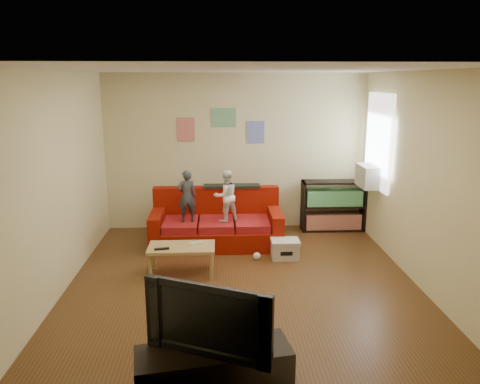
{
  "coord_description": "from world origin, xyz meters",
  "views": [
    {
      "loc": [
        -0.3,
        -5.56,
        2.59
      ],
      "look_at": [
        0.0,
        0.8,
        1.05
      ],
      "focal_mm": 35.0,
      "sensor_mm": 36.0,
      "label": 1
    }
  ],
  "objects_px": {
    "bookshelf": "(333,208)",
    "television": "(213,315)",
    "coffee_table": "(182,250)",
    "sofa": "(217,225)",
    "child_a": "(187,196)",
    "tv_stand": "(214,375)",
    "file_box": "(285,249)",
    "child_b": "(226,196)"
  },
  "relations": [
    {
      "from": "bookshelf",
      "to": "television",
      "type": "relative_size",
      "value": 1.04
    },
    {
      "from": "coffee_table",
      "to": "sofa",
      "type": "bearing_deg",
      "value": 68.49
    },
    {
      "from": "child_a",
      "to": "tv_stand",
      "type": "relative_size",
      "value": 0.65
    },
    {
      "from": "sofa",
      "to": "bookshelf",
      "type": "height_order",
      "value": "sofa"
    },
    {
      "from": "sofa",
      "to": "file_box",
      "type": "xyz_separation_m",
      "value": [
        1.01,
        -0.69,
        -0.16
      ]
    },
    {
      "from": "file_box",
      "to": "tv_stand",
      "type": "xyz_separation_m",
      "value": [
        -1.03,
        -3.12,
        0.09
      ]
    },
    {
      "from": "television",
      "to": "tv_stand",
      "type": "bearing_deg",
      "value": -156.15
    },
    {
      "from": "child_a",
      "to": "file_box",
      "type": "distance_m",
      "value": 1.7
    },
    {
      "from": "bookshelf",
      "to": "tv_stand",
      "type": "bearing_deg",
      "value": -114.9
    },
    {
      "from": "sofa",
      "to": "tv_stand",
      "type": "bearing_deg",
      "value": -90.31
    },
    {
      "from": "file_box",
      "to": "tv_stand",
      "type": "relative_size",
      "value": 0.33
    },
    {
      "from": "child_a",
      "to": "child_b",
      "type": "bearing_deg",
      "value": 167.89
    },
    {
      "from": "tv_stand",
      "to": "television",
      "type": "bearing_deg",
      "value": -9.73
    },
    {
      "from": "child_b",
      "to": "tv_stand",
      "type": "height_order",
      "value": "child_b"
    },
    {
      "from": "bookshelf",
      "to": "file_box",
      "type": "height_order",
      "value": "bookshelf"
    },
    {
      "from": "television",
      "to": "bookshelf",
      "type": "bearing_deg",
      "value": 88.95
    },
    {
      "from": "tv_stand",
      "to": "bookshelf",
      "type": "bearing_deg",
      "value": 55.37
    },
    {
      "from": "file_box",
      "to": "television",
      "type": "height_order",
      "value": "television"
    },
    {
      "from": "coffee_table",
      "to": "bookshelf",
      "type": "xyz_separation_m",
      "value": [
        2.51,
        1.82,
        0.05
      ]
    },
    {
      "from": "coffee_table",
      "to": "file_box",
      "type": "relative_size",
      "value": 2.17
    },
    {
      "from": "sofa",
      "to": "file_box",
      "type": "bearing_deg",
      "value": -34.31
    },
    {
      "from": "bookshelf",
      "to": "television",
      "type": "bearing_deg",
      "value": -114.9
    },
    {
      "from": "bookshelf",
      "to": "tv_stand",
      "type": "xyz_separation_m",
      "value": [
        -2.06,
        -4.43,
        -0.16
      ]
    },
    {
      "from": "child_b",
      "to": "tv_stand",
      "type": "relative_size",
      "value": 0.64
    },
    {
      "from": "bookshelf",
      "to": "child_b",
      "type": "bearing_deg",
      "value": -157.22
    },
    {
      "from": "tv_stand",
      "to": "child_a",
      "type": "bearing_deg",
      "value": 87.04
    },
    {
      "from": "child_a",
      "to": "television",
      "type": "relative_size",
      "value": 0.77
    },
    {
      "from": "file_box",
      "to": "sofa",
      "type": "bearing_deg",
      "value": 145.69
    },
    {
      "from": "child_b",
      "to": "bookshelf",
      "type": "relative_size",
      "value": 0.74
    },
    {
      "from": "sofa",
      "to": "child_a",
      "type": "relative_size",
      "value": 2.52
    },
    {
      "from": "tv_stand",
      "to": "television",
      "type": "distance_m",
      "value": 0.54
    },
    {
      "from": "bookshelf",
      "to": "tv_stand",
      "type": "relative_size",
      "value": 0.87
    },
    {
      "from": "child_a",
      "to": "file_box",
      "type": "relative_size",
      "value": 1.98
    },
    {
      "from": "bookshelf",
      "to": "sofa",
      "type": "bearing_deg",
      "value": -162.99
    },
    {
      "from": "sofa",
      "to": "coffee_table",
      "type": "distance_m",
      "value": 1.29
    },
    {
      "from": "bookshelf",
      "to": "television",
      "type": "xyz_separation_m",
      "value": [
        -2.06,
        -4.43,
        0.38
      ]
    },
    {
      "from": "television",
      "to": "file_box",
      "type": "bearing_deg",
      "value": 95.53
    },
    {
      "from": "file_box",
      "to": "television",
      "type": "relative_size",
      "value": 0.39
    },
    {
      "from": "television",
      "to": "coffee_table",
      "type": "bearing_deg",
      "value": 123.66
    },
    {
      "from": "sofa",
      "to": "coffee_table",
      "type": "height_order",
      "value": "sofa"
    },
    {
      "from": "child_a",
      "to": "television",
      "type": "xyz_separation_m",
      "value": [
        0.43,
        -3.64,
        -0.06
      ]
    },
    {
      "from": "bookshelf",
      "to": "child_a",
      "type": "bearing_deg",
      "value": -162.32
    }
  ]
}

